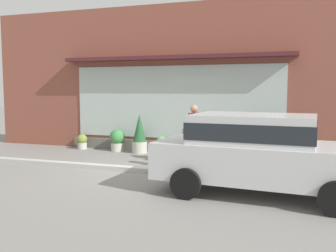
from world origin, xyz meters
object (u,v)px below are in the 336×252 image
Objects in this scene: potted_plant_window_center at (117,140)px; potted_plant_by_entrance at (291,150)px; potted_plant_window_left at (82,141)px; potted_plant_near_hydrant at (196,146)px; fire_hydrant at (161,151)px; pedestrian_with_handbag at (193,130)px; potted_plant_corner_tall at (140,134)px; potted_plant_low_front at (170,145)px; parked_car_silver at (259,150)px.

potted_plant_window_center reaches higher than potted_plant_by_entrance.
potted_plant_near_hydrant is at bearing -1.45° from potted_plant_window_left.
potted_plant_window_center is (1.38, -0.01, 0.12)m from potted_plant_window_left.
fire_hydrant is 1.56× the size of potted_plant_window_left.
potted_plant_near_hydrant reaches higher than potted_plant_window_left.
fire_hydrant is 1.12m from pedestrian_with_handbag.
potted_plant_window_left is at bearing -76.62° from pedestrian_with_handbag.
potted_plant_near_hydrant is at bearing 0.49° from potted_plant_corner_tall.
potted_plant_corner_tall is at bearing -179.51° from potted_plant_near_hydrant.
potted_plant_corner_tall is (-2.13, 1.17, -0.35)m from pedestrian_with_handbag.
potted_plant_corner_tall is (-1.37, 1.76, 0.21)m from fire_hydrant.
potted_plant_low_front is at bearing 174.04° from potted_plant_by_entrance.
potted_plant_low_front is 0.65× the size of potted_plant_window_center.
fire_hydrant is 1.11× the size of potted_plant_by_entrance.
potted_plant_window_center is (-5.02, 3.87, -0.51)m from parked_car_silver.
fire_hydrant is 1.86m from potted_plant_near_hydrant.
potted_plant_corner_tall is at bearing 179.32° from potted_plant_by_entrance.
parked_car_silver reaches higher than potted_plant_window_center.
parked_car_silver is at bearing -59.38° from potted_plant_near_hydrant.
parked_car_silver is at bearing -42.21° from potted_plant_corner_tall.
pedestrian_with_handbag is at bearing 132.01° from parked_car_silver.
potted_plant_corner_tall reaches higher than potted_plant_window_center.
potted_plant_corner_tall is at bearing -160.24° from potted_plant_low_front.
potted_plant_window_left is 7.02m from potted_plant_by_entrance.
parked_car_silver is 5.92× the size of potted_plant_by_entrance.
potted_plant_by_entrance is at bearing -5.96° from potted_plant_low_front.
fire_hydrant is 2.24m from potted_plant_corner_tall.
potted_plant_near_hydrant is 1.13× the size of potted_plant_window_left.
fire_hydrant is at bearing -22.41° from pedestrian_with_handbag.
potted_plant_low_front is 0.37× the size of potted_plant_corner_tall.
potted_plant_window_center is 1.00× the size of potted_plant_by_entrance.
potted_plant_window_left is at bearing 176.91° from potted_plant_corner_tall.
pedestrian_with_handbag reaches higher than parked_car_silver.
potted_plant_window_center is at bearing -0.45° from potted_plant_window_left.
parked_car_silver is (2.78, -2.00, 0.50)m from fire_hydrant.
fire_hydrant is 0.49× the size of pedestrian_with_handbag.
potted_plant_by_entrance is at bearing -1.46° from potted_plant_window_left.
potted_plant_low_front is 1.02m from potted_plant_near_hydrant.
potted_plant_window_center reaches higher than potted_plant_window_left.
parked_car_silver is at bearing -31.26° from potted_plant_window_left.
potted_plant_window_center is at bearing -83.28° from pedestrian_with_handbag.
fire_hydrant reaches higher than potted_plant_low_front.
parked_car_silver is at bearing -99.44° from potted_plant_by_entrance.
potted_plant_near_hydrant is 0.81× the size of potted_plant_by_entrance.
potted_plant_by_entrance is at bearing 26.66° from fire_hydrant.
potted_plant_corner_tall is 2.44× the size of potted_plant_window_left.
potted_plant_low_front is at bearing 19.76° from potted_plant_corner_tall.
pedestrian_with_handbag is 0.38× the size of parked_car_silver.
parked_car_silver is 5.24m from potted_plant_low_front.
pedestrian_with_handbag is 3.28m from parked_car_silver.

